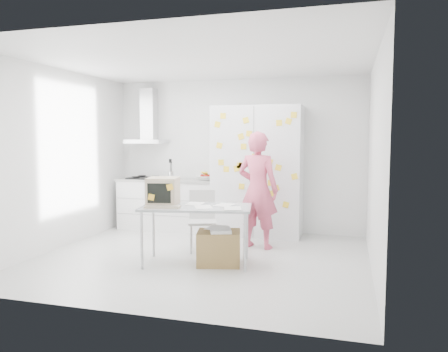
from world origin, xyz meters
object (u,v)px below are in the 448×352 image
(person, at_px, (258,190))
(cardboard_box, at_px, (219,247))
(desk, at_px, (175,198))
(chair, at_px, (202,216))

(person, relative_size, cardboard_box, 2.74)
(person, height_order, desk, person)
(desk, xyz_separation_m, cardboard_box, (0.59, 0.07, -0.63))
(chair, bearing_deg, desk, -118.44)
(person, relative_size, desk, 1.14)
(cardboard_box, bearing_deg, person, 73.17)
(chair, xyz_separation_m, cardboard_box, (0.46, -0.66, -0.27))
(chair, height_order, cardboard_box, chair)
(person, height_order, chair, person)
(desk, distance_m, chair, 0.83)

